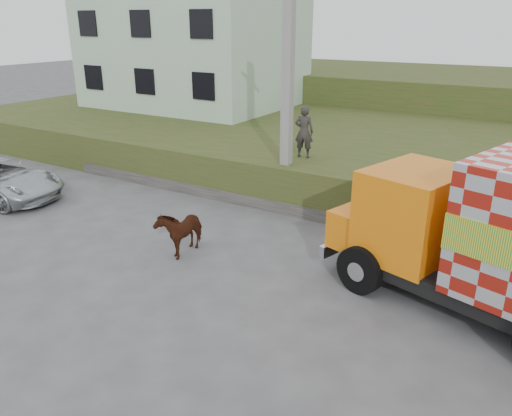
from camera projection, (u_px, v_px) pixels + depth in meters
The scene contains 8 objects.
ground at pixel (234, 270), 12.49m from camera, with size 120.00×120.00×0.00m, color #474749.
embankment at pixel (369, 154), 20.24m from camera, with size 40.00×12.00×1.50m, color #284617.
embankment_far at pixel (438, 98), 29.58m from camera, with size 40.00×12.00×3.00m, color #284617.
retaining_strip at pixel (253, 200), 16.75m from camera, with size 16.00×0.50×0.40m, color #595651.
building at pixel (195, 47), 26.62m from camera, with size 10.00×8.00×6.00m, color #A7C4A8.
utility_pole at pixel (288, 83), 15.21m from camera, with size 1.20×0.30×8.00m.
cow at pixel (181, 230), 13.28m from camera, with size 0.68×1.50×1.27m, color #35180D.
pedestrian at pixel (304, 132), 16.65m from camera, with size 0.64×0.42×1.74m, color #2D2B28.
Camera 1 is at (6.21, -9.25, 5.88)m, focal length 35.00 mm.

